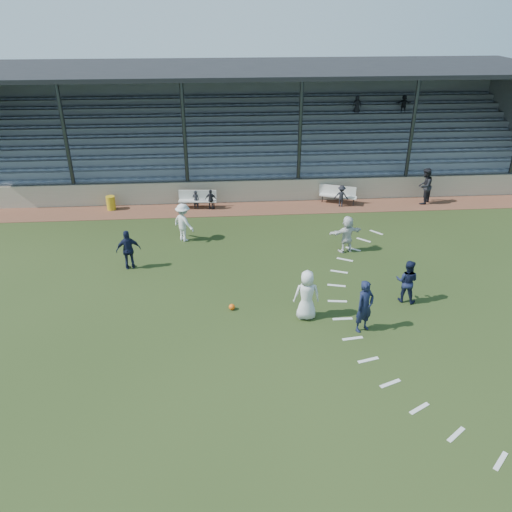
{
  "coord_description": "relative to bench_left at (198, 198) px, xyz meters",
  "views": [
    {
      "loc": [
        -1.26,
        -14.18,
        9.98
      ],
      "look_at": [
        0.0,
        2.5,
        1.3
      ],
      "focal_mm": 35.0,
      "sensor_mm": 36.0,
      "label": 1
    }
  ],
  "objects": [
    {
      "name": "sub_right",
      "position": [
        7.63,
        -0.37,
        0.02
      ],
      "size": [
        0.85,
        0.65,
        1.17
      ],
      "primitive_type": "imported",
      "rotation": [
        0.0,
        0.0,
        2.83
      ],
      "color": "black",
      "rests_on": "cinder_track"
    },
    {
      "name": "bench_right",
      "position": [
        7.55,
        0.12,
        0.0
      ],
      "size": [
        2.0,
        1.18,
        0.95
      ],
      "rotation": [
        0.0,
        0.0,
        -0.38
      ],
      "color": "beige",
      "rests_on": "cinder_track"
    },
    {
      "name": "grandstand",
      "position": [
        2.48,
        5.46,
        1.62
      ],
      "size": [
        34.6,
        9.0,
        6.61
      ],
      "color": "gray",
      "rests_on": "ground"
    },
    {
      "name": "player_navy_mid",
      "position": [
        7.86,
        -9.8,
        0.25
      ],
      "size": [
        1.0,
        0.93,
        1.66
      ],
      "primitive_type": "imported",
      "rotation": [
        0.0,
        0.0,
        2.67
      ],
      "color": "#121833",
      "rests_on": "ground"
    },
    {
      "name": "cinder_track",
      "position": [
        2.47,
        -0.31,
        -0.57
      ],
      "size": [
        34.0,
        2.0,
        0.02
      ],
      "primitive_type": "cube",
      "color": "brown",
      "rests_on": "ground"
    },
    {
      "name": "player_navy_wing",
      "position": [
        -2.61,
        -6.48,
        0.26
      ],
      "size": [
        1.05,
        0.61,
        1.69
      ],
      "primitive_type": "imported",
      "rotation": [
        0.0,
        0.0,
        3.36
      ],
      "color": "#121833",
      "rests_on": "ground"
    },
    {
      "name": "official",
      "position": [
        12.17,
        -0.27,
        0.42
      ],
      "size": [
        1.19,
        1.2,
        1.96
      ],
      "primitive_type": "imported",
      "rotation": [
        0.0,
        0.0,
        3.97
      ],
      "color": "black",
      "rests_on": "cinder_track"
    },
    {
      "name": "sub_left_near",
      "position": [
        -0.09,
        -0.12,
        -0.06
      ],
      "size": [
        0.42,
        0.34,
        1.0
      ],
      "primitive_type": "imported",
      "rotation": [
        0.0,
        0.0,
        2.82
      ],
      "color": "black",
      "rests_on": "cinder_track"
    },
    {
      "name": "trash_bin",
      "position": [
        -4.56,
        0.08,
        -0.2
      ],
      "size": [
        0.46,
        0.46,
        0.73
      ],
      "primitive_type": "cylinder",
      "color": "gold",
      "rests_on": "cinder_track"
    },
    {
      "name": "football",
      "position": [
        1.48,
        -9.92,
        -0.47
      ],
      "size": [
        0.22,
        0.22,
        0.22
      ],
      "primitive_type": "sphere",
      "color": "#F2590E",
      "rests_on": "ground"
    },
    {
      "name": "player_white_back",
      "position": [
        6.65,
        -5.63,
        0.25
      ],
      "size": [
        1.61,
        0.87,
        1.66
      ],
      "primitive_type": "imported",
      "rotation": [
        0.0,
        0.0,
        3.4
      ],
      "color": "silver",
      "rests_on": "ground"
    },
    {
      "name": "player_white_wing",
      "position": [
        -0.52,
        -3.96,
        0.31
      ],
      "size": [
        1.29,
        1.27,
        1.78
      ],
      "primitive_type": "imported",
      "rotation": [
        0.0,
        0.0,
        2.39
      ],
      "color": "silver",
      "rests_on": "ground"
    },
    {
      "name": "sub_left_far",
      "position": [
        0.7,
        -0.29,
        -0.02
      ],
      "size": [
        0.67,
        0.38,
        1.08
      ],
      "primitive_type": "imported",
      "rotation": [
        0.0,
        0.0,
        2.94
      ],
      "color": "black",
      "rests_on": "cinder_track"
    },
    {
      "name": "penalty_arc",
      "position": [
        6.59,
        -10.81,
        -0.58
      ],
      "size": [
        3.89,
        14.63,
        0.01
      ],
      "color": "silver",
      "rests_on": "ground"
    },
    {
      "name": "player_white_lead",
      "position": [
        4.05,
        -10.6,
        0.33
      ],
      "size": [
        0.91,
        0.6,
        1.83
      ],
      "primitive_type": "imported",
      "rotation": [
        0.0,
        0.0,
        3.12
      ],
      "color": "silver",
      "rests_on": "ground"
    },
    {
      "name": "retaining_wall",
      "position": [
        2.47,
        0.74,
        0.02
      ],
      "size": [
        34.0,
        0.18,
        1.2
      ],
      "primitive_type": "cube",
      "color": "tan",
      "rests_on": "ground"
    },
    {
      "name": "ground",
      "position": [
        2.47,
        -10.81,
        -0.58
      ],
      "size": [
        90.0,
        90.0,
        0.0
      ],
      "primitive_type": "plane",
      "color": "#243315",
      "rests_on": "ground"
    },
    {
      "name": "bench_left",
      "position": [
        0.0,
        0.0,
        0.0
      ],
      "size": [
        2.03,
        0.61,
        0.95
      ],
      "rotation": [
        0.0,
        0.0,
        -0.08
      ],
      "color": "beige",
      "rests_on": "cinder_track"
    },
    {
      "name": "player_navy_lead",
      "position": [
        5.83,
        -11.47,
        0.35
      ],
      "size": [
        0.81,
        0.71,
        1.87
      ],
      "primitive_type": "imported",
      "rotation": [
        0.0,
        0.0,
        0.48
      ],
      "color": "#121833",
      "rests_on": "ground"
    }
  ]
}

